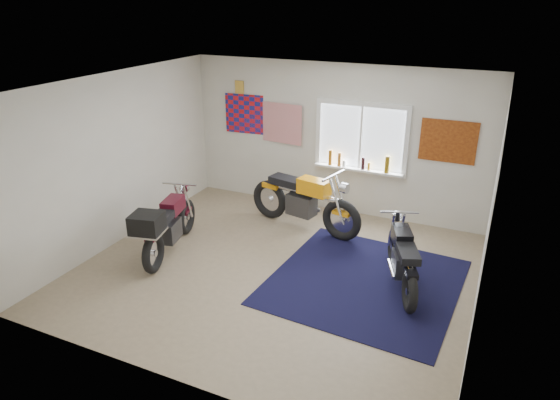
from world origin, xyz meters
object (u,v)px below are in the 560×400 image
at_px(navy_rug, 364,282).
at_px(maroon_tourer, 166,226).
at_px(black_chrome_bike, 402,259).
at_px(yellow_triumph, 304,202).

distance_m(navy_rug, maroon_tourer, 3.09).
bearing_deg(black_chrome_bike, maroon_tourer, 78.87).
bearing_deg(navy_rug, yellow_triumph, 138.55).
bearing_deg(black_chrome_bike, navy_rug, 85.66).
distance_m(yellow_triumph, black_chrome_bike, 2.24).
xyz_separation_m(navy_rug, yellow_triumph, (-1.46, 1.29, 0.48)).
height_order(navy_rug, maroon_tourer, maroon_tourer).
height_order(navy_rug, yellow_triumph, yellow_triumph).
distance_m(black_chrome_bike, maroon_tourer, 3.53).
xyz_separation_m(yellow_triumph, maroon_tourer, (-1.55, -1.79, 0.02)).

